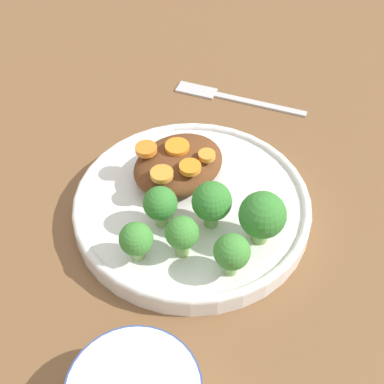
{
  "coord_description": "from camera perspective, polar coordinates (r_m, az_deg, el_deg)",
  "views": [
    {
      "loc": [
        -0.28,
        -0.28,
        0.46
      ],
      "look_at": [
        0.0,
        0.0,
        0.04
      ],
      "focal_mm": 50.0,
      "sensor_mm": 36.0,
      "label": 1
    }
  ],
  "objects": [
    {
      "name": "ground_plane",
      "position": [
        0.6,
        0.0,
        -2.32
      ],
      "size": [
        4.0,
        4.0,
        0.0
      ],
      "primitive_type": "plane",
      "color": "brown"
    },
    {
      "name": "carrot_slice_1",
      "position": [
        0.6,
        -1.59,
        4.85
      ],
      "size": [
        0.03,
        0.03,
        0.0
      ],
      "primitive_type": "cylinder",
      "color": "orange",
      "rests_on": "stew_mound"
    },
    {
      "name": "plate",
      "position": [
        0.59,
        0.0,
        -1.44
      ],
      "size": [
        0.26,
        0.26,
        0.03
      ],
      "color": "silver",
      "rests_on": "ground_plane"
    },
    {
      "name": "broccoli_floret_0",
      "position": [
        0.54,
        2.12,
        -1.1
      ],
      "size": [
        0.04,
        0.04,
        0.06
      ],
      "color": "#759E51",
      "rests_on": "plate"
    },
    {
      "name": "carrot_slice_0",
      "position": [
        0.59,
        -4.92,
        4.59
      ],
      "size": [
        0.02,
        0.02,
        0.01
      ],
      "primitive_type": "cylinder",
      "color": "orange",
      "rests_on": "stew_mound"
    },
    {
      "name": "broccoli_floret_5",
      "position": [
        0.54,
        -3.07,
        -1.6
      ],
      "size": [
        0.04,
        0.04,
        0.05
      ],
      "color": "#7FA85B",
      "rests_on": "plate"
    },
    {
      "name": "fork",
      "position": [
        0.76,
        3.78,
        10.16
      ],
      "size": [
        0.1,
        0.18,
        0.01
      ],
      "rotation": [
        0.0,
        0.0,
        8.3
      ],
      "color": "#B7B7B7",
      "rests_on": "ground_plane"
    },
    {
      "name": "stew_mound",
      "position": [
        0.6,
        -1.46,
        2.95
      ],
      "size": [
        0.11,
        0.09,
        0.04
      ],
      "primitive_type": "ellipsoid",
      "color": "#5B3319",
      "rests_on": "plate"
    },
    {
      "name": "broccoli_floret_3",
      "position": [
        0.52,
        -5.98,
        -5.1
      ],
      "size": [
        0.03,
        0.03,
        0.05
      ],
      "color": "#7FA85B",
      "rests_on": "plate"
    },
    {
      "name": "broccoli_floret_4",
      "position": [
        0.53,
        7.52,
        -2.55
      ],
      "size": [
        0.05,
        0.05,
        0.06
      ],
      "color": "#759E51",
      "rests_on": "plate"
    },
    {
      "name": "broccoli_floret_1",
      "position": [
        0.52,
        -1.08,
        -4.51
      ],
      "size": [
        0.03,
        0.03,
        0.05
      ],
      "color": "#759E51",
      "rests_on": "plate"
    },
    {
      "name": "carrot_slice_3",
      "position": [
        0.56,
        -3.24,
        1.93
      ],
      "size": [
        0.02,
        0.02,
        0.01
      ],
      "primitive_type": "cylinder",
      "color": "orange",
      "rests_on": "stew_mound"
    },
    {
      "name": "carrot_slice_4",
      "position": [
        0.57,
        -0.2,
        2.66
      ],
      "size": [
        0.02,
        0.02,
        0.01
      ],
      "primitive_type": "cylinder",
      "color": "orange",
      "rests_on": "stew_mound"
    },
    {
      "name": "carrot_slice_2",
      "position": [
        0.58,
        1.59,
        3.92
      ],
      "size": [
        0.02,
        0.02,
        0.01
      ],
      "primitive_type": "cylinder",
      "color": "orange",
      "rests_on": "stew_mound"
    },
    {
      "name": "broccoli_floret_2",
      "position": [
        0.51,
        4.27,
        -6.48
      ],
      "size": [
        0.04,
        0.04,
        0.05
      ],
      "color": "#7FA85B",
      "rests_on": "plate"
    }
  ]
}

